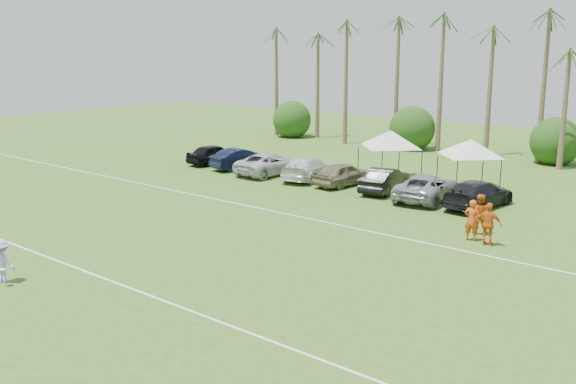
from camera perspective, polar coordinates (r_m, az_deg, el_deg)
The scene contains 26 objects.
ground at distance 25.40m, azimuth -20.61°, elevation -8.10°, with size 120.00×120.00×0.00m, color #385D1C.
field_lines at distance 29.89m, azimuth -7.27°, elevation -4.24°, with size 80.00×12.10×0.01m.
palm_tree_0 at distance 65.53m, azimuth -1.54°, elevation 11.67°, with size 2.40×2.40×8.90m.
palm_tree_1 at distance 62.36m, azimuth 2.01°, elevation 12.42°, with size 2.40×2.40×9.90m.
palm_tree_2 at distance 59.46m, azimuth 5.95°, elevation 13.18°, with size 2.40×2.40×10.90m.
palm_tree_3 at distance 57.35m, azimuth 9.40°, elevation 13.94°, with size 2.40×2.40×11.90m.
palm_tree_4 at distance 55.44m, azimuth 12.94°, elevation 11.17°, with size 2.40×2.40×8.90m.
palm_tree_5 at distance 53.75m, azimuth 16.88°, elevation 11.85°, with size 2.40×2.40×9.90m.
palm_tree_6 at distance 52.32m, azimuth 21.07°, elevation 12.49°, with size 2.40×2.40×10.90m.
bush_tree_0 at distance 64.75m, azimuth 1.10°, elevation 6.62°, with size 4.00×4.00×4.00m.
bush_tree_1 at distance 57.65m, azimuth 11.33°, elevation 5.62°, with size 4.00×4.00×4.00m.
bush_tree_2 at distance 53.12m, azimuth 22.82°, elevation 4.29°, with size 4.00×4.00×4.00m.
sideline_player_a at distance 30.55m, azimuth 16.03°, elevation -2.41°, with size 0.70×0.46×1.92m, color #D04C17.
sideline_player_b at distance 31.73m, azimuth 16.63°, elevation -1.88°, with size 0.94×0.73×1.93m, color #D25D17.
sideline_player_c at distance 30.02m, azimuth 17.42°, elevation -2.74°, with size 1.14×0.48×1.95m, color #DC5E18.
canopy_tent_left at distance 43.32m, azimuth 9.16°, elevation 5.42°, with size 4.74×4.74×3.84m.
canopy_tent_right at distance 41.44m, azimuth 15.97°, elevation 4.53°, with size 4.50×4.50×3.65m.
frisbee_player at distance 26.54m, azimuth -24.01°, elevation -5.65°, with size 1.17×0.85×1.63m.
parked_car_0 at distance 49.19m, azimuth -6.59°, elevation 3.37°, with size 1.79×4.44×1.51m, color black.
parked_car_1 at distance 46.95m, azimuth -4.19°, elevation 2.98°, with size 1.60×4.59×1.51m, color black.
parked_car_2 at distance 44.77m, azimuth -1.59°, elevation 2.53°, with size 2.51×5.44×1.51m, color silver.
parked_car_3 at distance 43.16m, azimuth 1.75°, elevation 2.14°, with size 2.12×5.21×1.51m, color silver.
parked_car_4 at distance 41.29m, azimuth 4.94°, elevation 1.62°, with size 1.79×4.44×1.51m, color #80735B.
parked_car_5 at distance 39.75m, azimuth 8.59°, elevation 1.09°, with size 1.60×4.59×1.51m, color black.
parked_car_6 at distance 38.05m, azimuth 12.24°, elevation 0.42°, with size 2.51×5.44×1.51m, color gray.
parked_car_7 at distance 37.02m, azimuth 16.55°, elevation -0.16°, with size 2.12×5.21×1.51m, color black.
Camera 1 is at (20.92, -11.51, 8.68)m, focal length 40.00 mm.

